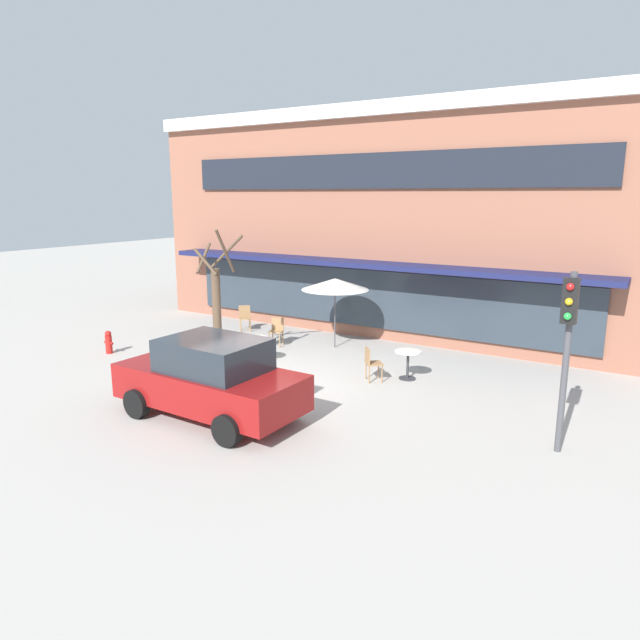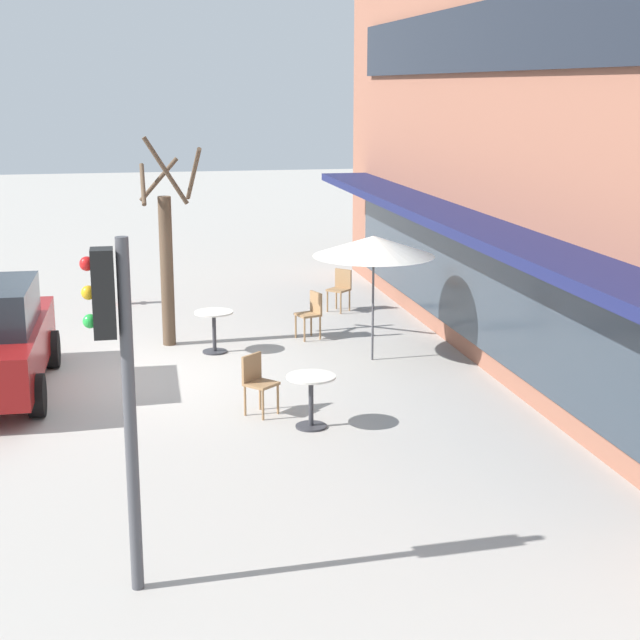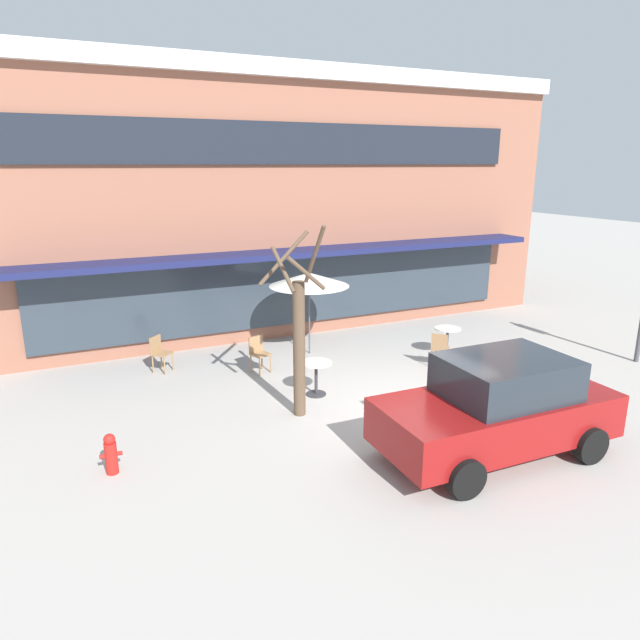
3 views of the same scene
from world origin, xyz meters
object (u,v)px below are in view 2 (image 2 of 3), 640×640
patio_umbrella_green_folded (374,246)px  cafe_table_near_wall (311,392)px  cafe_chair_0 (311,311)px  fire_hydrant (124,288)px  traffic_light_pole (116,358)px  street_tree (167,256)px  cafe_table_streetside (214,325)px  cafe_chair_2 (257,379)px  cafe_chair_1 (341,287)px

patio_umbrella_green_folded → cafe_table_near_wall: bearing=-28.2°
cafe_chair_0 → fire_hydrant: size_ratio=1.26×
patio_umbrella_green_folded → cafe_chair_0: 2.39m
traffic_light_pole → fire_hydrant: traffic_light_pole is taller
patio_umbrella_green_folded → street_tree: (-1.77, -3.43, -0.36)m
street_tree → traffic_light_pole: bearing=-5.6°
cafe_table_streetside → cafe_chair_0: cafe_chair_0 is taller
cafe_chair_2 → fire_hydrant: size_ratio=1.26×
patio_umbrella_green_folded → fire_hydrant: bearing=-142.4°
cafe_chair_1 → street_tree: 4.43m
cafe_chair_1 → street_tree: street_tree is taller
cafe_chair_1 → traffic_light_pole: 12.26m
traffic_light_pole → cafe_table_near_wall: bearing=147.8°
fire_hydrant → cafe_table_near_wall: bearing=16.0°
cafe_table_near_wall → cafe_chair_1: size_ratio=0.85×
cafe_chair_1 → street_tree: (2.10, -3.73, 1.14)m
patio_umbrella_green_folded → street_tree: street_tree is taller
cafe_table_near_wall → cafe_table_streetside: (-4.27, -0.94, 0.00)m
cafe_chair_1 → cafe_table_near_wall: bearing=-15.9°
cafe_chair_1 → traffic_light_pole: bearing=-22.4°
cafe_chair_0 → traffic_light_pole: size_ratio=0.26×
cafe_chair_1 → street_tree: bearing=-60.6°
street_tree → patio_umbrella_green_folded: bearing=62.6°
cafe_chair_1 → fire_hydrant: 4.80m
cafe_chair_1 → cafe_chair_2: size_ratio=1.00×
patio_umbrella_green_folded → cafe_chair_0: size_ratio=2.47×
cafe_table_near_wall → fire_hydrant: bearing=-164.0°
cafe_table_streetside → cafe_chair_0: bearing=108.9°
patio_umbrella_green_folded → traffic_light_pole: (7.34, -4.32, 0.27)m
fire_hydrant → cafe_chair_1: bearing=70.5°
street_tree → cafe_chair_0: bearing=88.5°
cafe_chair_0 → patio_umbrella_green_folded: bearing=24.0°
patio_umbrella_green_folded → cafe_chair_1: bearing=175.6°
cafe_chair_1 → traffic_light_pole: (11.22, -4.62, 1.77)m
patio_umbrella_green_folded → cafe_chair_1: size_ratio=2.47×
fire_hydrant → cafe_table_streetside: bearing=19.3°
cafe_chair_0 → street_tree: bearing=-91.5°
cafe_chair_0 → cafe_chair_1: same height
patio_umbrella_green_folded → cafe_chair_1: 4.17m
cafe_table_near_wall → patio_umbrella_green_folded: (-3.22, 1.73, 1.51)m
cafe_table_streetside → street_tree: (-0.73, -0.76, 1.14)m
fire_hydrant → cafe_chair_0: bearing=42.5°
cafe_table_near_wall → cafe_chair_2: 0.98m
cafe_table_near_wall → cafe_chair_1: cafe_chair_1 is taller
cafe_chair_0 → traffic_light_pole: traffic_light_pole is taller
cafe_table_near_wall → cafe_chair_0: cafe_chair_0 is taller
cafe_chair_0 → cafe_table_near_wall: bearing=-11.1°
fire_hydrant → patio_umbrella_green_folded: bearing=37.6°
cafe_table_streetside → cafe_chair_2: cafe_chair_2 is taller
cafe_table_near_wall → patio_umbrella_green_folded: size_ratio=0.35×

